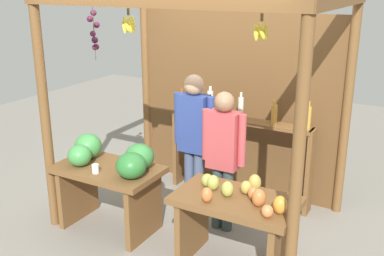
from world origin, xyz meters
TOP-DOWN VIEW (x-y plane):
  - ground_plane at (0.00, 0.00)m, footprint 12.00×12.00m
  - market_stall at (-0.00, 0.41)m, footprint 2.74×1.91m
  - fruit_counter_left at (-0.69, -0.67)m, footprint 1.13×0.64m
  - fruit_counter_right at (0.73, -0.67)m, footprint 1.10×0.64m
  - bottle_shelf_unit at (0.17, 0.68)m, footprint 1.75×0.22m
  - vendor_man at (-0.12, 0.07)m, footprint 0.48×0.22m
  - vendor_woman at (0.32, -0.10)m, footprint 0.48×0.20m

SIDE VIEW (x-z plane):
  - ground_plane at x=0.00m, z-range 0.00..0.00m
  - fruit_counter_right at x=0.73m, z-range 0.11..0.97m
  - fruit_counter_left at x=-0.69m, z-range 0.17..1.15m
  - bottle_shelf_unit at x=0.17m, z-range 0.10..1.44m
  - vendor_woman at x=0.32m, z-range 0.14..1.65m
  - vendor_man at x=-0.12m, z-range 0.16..1.76m
  - market_stall at x=0.00m, z-range 0.20..2.65m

